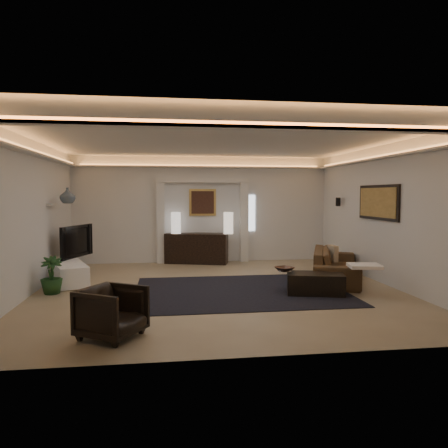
{
  "coord_description": "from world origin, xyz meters",
  "views": [
    {
      "loc": [
        -1.01,
        -8.14,
        1.87
      ],
      "look_at": [
        0.2,
        0.6,
        1.25
      ],
      "focal_mm": 33.85,
      "sensor_mm": 36.0,
      "label": 1
    }
  ],
  "objects": [
    {
      "name": "wall_front",
      "position": [
        0.0,
        -3.5,
        1.45
      ],
      "size": [
        7.0,
        0.0,
        7.0
      ],
      "primitive_type": "plane",
      "rotation": [
        -1.57,
        0.0,
        0.0
      ],
      "color": "silver",
      "rests_on": "ground"
    },
    {
      "name": "armchair",
      "position": [
        -1.72,
        -2.59,
        0.34
      ],
      "size": [
        1.0,
        0.99,
        0.67
      ],
      "primitive_type": "imported",
      "rotation": [
        0.0,
        0.0,
        1.03
      ],
      "color": "black",
      "rests_on": "ground"
    },
    {
      "name": "throw_blanket",
      "position": [
        2.62,
        -0.85,
        0.55
      ],
      "size": [
        0.65,
        0.56,
        0.06
      ],
      "primitive_type": "cube",
      "rotation": [
        0.0,
        0.0,
        -0.19
      ],
      "color": "silver",
      "rests_on": "sofa"
    },
    {
      "name": "pilaster_right",
      "position": [
        1.15,
        3.4,
        1.1
      ],
      "size": [
        0.22,
        0.2,
        2.2
      ],
      "primitive_type": "cube",
      "color": "silver",
      "rests_on": "ground"
    },
    {
      "name": "pilaster_left",
      "position": [
        -1.15,
        3.4,
        1.1
      ],
      "size": [
        0.22,
        0.2,
        2.2
      ],
      "primitive_type": "cube",
      "color": "silver",
      "rests_on": "ground"
    },
    {
      "name": "art_panel_frame",
      "position": [
        3.47,
        0.3,
        1.7
      ],
      "size": [
        0.04,
        1.64,
        0.74
      ],
      "primitive_type": "cube",
      "color": "black",
      "rests_on": "wall_right"
    },
    {
      "name": "wall_back",
      "position": [
        0.0,
        3.5,
        1.45
      ],
      "size": [
        7.0,
        0.0,
        7.0
      ],
      "primitive_type": "plane",
      "rotation": [
        1.57,
        0.0,
        0.0
      ],
      "color": "silver",
      "rests_on": "ground"
    },
    {
      "name": "sofa",
      "position": [
        2.64,
        0.52,
        0.34
      ],
      "size": [
        2.51,
        1.7,
        0.68
      ],
      "primitive_type": "imported",
      "rotation": [
        0.0,
        0.0,
        1.2
      ],
      "color": "black",
      "rests_on": "ground"
    },
    {
      "name": "art_panel_gold",
      "position": [
        3.44,
        0.3,
        1.7
      ],
      "size": [
        0.02,
        1.5,
        0.62
      ],
      "primitive_type": "cube",
      "color": "tan",
      "rests_on": "wall_right"
    },
    {
      "name": "bowl",
      "position": [
        1.24,
        -0.36,
        0.45
      ],
      "size": [
        0.45,
        0.45,
        0.08
      ],
      "primitive_type": "imported",
      "rotation": [
        0.0,
        0.0,
        0.42
      ],
      "color": "#4B3125",
      "rests_on": "coffee_table"
    },
    {
      "name": "alcove_header",
      "position": [
        0.0,
        3.4,
        2.25
      ],
      "size": [
        2.52,
        0.2,
        0.12
      ],
      "primitive_type": "cube",
      "color": "silver",
      "rests_on": "wall_back"
    },
    {
      "name": "magazine",
      "position": [
        1.24,
        -0.36,
        0.42
      ],
      "size": [
        0.25,
        0.19,
        0.03
      ],
      "primitive_type": "cube",
      "rotation": [
        0.0,
        0.0,
        -0.1
      ],
      "color": "white",
      "rests_on": "coffee_table"
    },
    {
      "name": "cove_soffit",
      "position": [
        0.0,
        0.0,
        2.62
      ],
      "size": [
        7.0,
        7.0,
        0.04
      ],
      "primitive_type": "cube",
      "color": "silver",
      "rests_on": "ceiling"
    },
    {
      "name": "lamp_right",
      "position": [
        0.65,
        2.99,
        1.09
      ],
      "size": [
        0.26,
        0.26,
        0.57
      ],
      "primitive_type": "cylinder",
      "rotation": [
        0.0,
        0.0,
        -0.01
      ],
      "color": "beige",
      "rests_on": "console"
    },
    {
      "name": "plant",
      "position": [
        -3.15,
        0.07,
        0.35
      ],
      "size": [
        0.49,
        0.49,
        0.7
      ],
      "primitive_type": "imported",
      "rotation": [
        0.0,
        0.0,
        0.27
      ],
      "color": "#1C401B",
      "rests_on": "ground"
    },
    {
      "name": "wall_right",
      "position": [
        3.5,
        0.0,
        1.45
      ],
      "size": [
        0.0,
        7.0,
        7.0
      ],
      "primitive_type": "plane",
      "rotation": [
        1.57,
        0.0,
        -1.57
      ],
      "color": "silver",
      "rests_on": "ground"
    },
    {
      "name": "ceiling",
      "position": [
        0.0,
        0.0,
        2.9
      ],
      "size": [
        7.0,
        7.0,
        0.0
      ],
      "primitive_type": "plane",
      "rotation": [
        3.14,
        0.0,
        0.0
      ],
      "color": "white",
      "rests_on": "ground"
    },
    {
      "name": "daylight_slit",
      "position": [
        1.35,
        3.48,
        1.35
      ],
      "size": [
        0.25,
        0.03,
        1.0
      ],
      "primitive_type": "cube",
      "color": "white",
      "rests_on": "wall_back"
    },
    {
      "name": "wall_niche",
      "position": [
        -3.44,
        1.4,
        1.65
      ],
      "size": [
        0.1,
        0.55,
        0.04
      ],
      "primitive_type": "cube",
      "color": "silver",
      "rests_on": "wall_left"
    },
    {
      "name": "ginger_jar",
      "position": [
        -3.15,
        1.56,
        1.84
      ],
      "size": [
        0.37,
        0.37,
        0.35
      ],
      "primitive_type": "imported",
      "rotation": [
        0.0,
        0.0,
        0.12
      ],
      "color": "#424956",
      "rests_on": "wall_niche"
    },
    {
      "name": "throw_pillow",
      "position": [
        2.71,
        0.85,
        0.55
      ],
      "size": [
        0.12,
        0.36,
        0.36
      ],
      "primitive_type": "cube",
      "rotation": [
        0.0,
        0.0,
        0.05
      ],
      "color": "tan",
      "rests_on": "sofa"
    },
    {
      "name": "lamp_left",
      "position": [
        -0.74,
        3.25,
        1.09
      ],
      "size": [
        0.33,
        0.33,
        0.57
      ],
      "primitive_type": "cylinder",
      "rotation": [
        0.0,
        0.0,
        0.38
      ],
      "color": "beige",
      "rests_on": "console"
    },
    {
      "name": "area_rug",
      "position": [
        0.4,
        -0.2,
        0.01
      ],
      "size": [
        4.0,
        3.0,
        0.01
      ],
      "primitive_type": "cube",
      "color": "black",
      "rests_on": "ground"
    },
    {
      "name": "tv",
      "position": [
        -3.15,
        1.87,
        0.82
      ],
      "size": [
        1.25,
        0.58,
        0.73
      ],
      "primitive_type": "imported",
      "rotation": [
        0.0,
        0.0,
        1.23
      ],
      "color": "black",
      "rests_on": "media_ledge"
    },
    {
      "name": "figurine",
      "position": [
        -2.87,
        2.43,
        0.64
      ],
      "size": [
        0.21,
        0.21,
        0.43
      ],
      "primitive_type": "cylinder",
      "rotation": [
        0.0,
        0.0,
        -0.43
      ],
      "color": "#492C21",
      "rests_on": "media_ledge"
    },
    {
      "name": "wall_sconce",
      "position": [
        3.38,
        2.2,
        1.68
      ],
      "size": [
        0.12,
        0.12,
        0.22
      ],
      "primitive_type": "cylinder",
      "color": "black",
      "rests_on": "wall_right"
    },
    {
      "name": "painting_frame",
      "position": [
        0.0,
        3.47,
        1.65
      ],
      "size": [
        0.74,
        0.04,
        0.74
      ],
      "primitive_type": "cube",
      "color": "tan",
      "rests_on": "wall_back"
    },
    {
      "name": "wall_left",
      "position": [
        -3.5,
        0.0,
        1.45
      ],
      "size": [
        0.0,
        7.0,
        7.0
      ],
      "primitive_type": "plane",
      "rotation": [
        1.57,
        0.0,
        1.57
      ],
      "color": "silver",
      "rests_on": "ground"
    },
    {
      "name": "console",
      "position": [
        -0.19,
        3.25,
        0.4
      ],
      "size": [
        1.75,
        0.96,
        0.84
      ],
      "primitive_type": "cube",
      "rotation": [
        0.0,
        0.0,
        -0.28
      ],
      "color": "black",
      "rests_on": "ground"
    },
    {
      "name": "media_ledge",
      "position": [
        -3.15,
        1.32,
        0.23
      ],
      "size": [
        1.3,
        2.27,
        0.41
      ],
      "primitive_type": "cube",
      "rotation": [
        0.0,
        0.0,
        0.36
      ],
      "color": "white",
      "rests_on": "ground"
    },
    {
      "name": "painting_canvas",
      "position": [
        0.0,
        3.44,
        1.65
      ],
      "size": [
        0.62,
        0.02,
        0.62
      ],
      "primitive_type": "cube",
      "color": "#4C2D1E",
      "rests_on": "wall_back"
    },
    {
      "name": "coffee_table",
      "position": [
        1.76,
        -0.64,
        0.2
      ],
      "size": [
        1.14,
        0.81,
        0.39
      ],
      "primitive_type": "cube",
      "rotation": [
        0.0,
        0.0,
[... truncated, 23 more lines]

